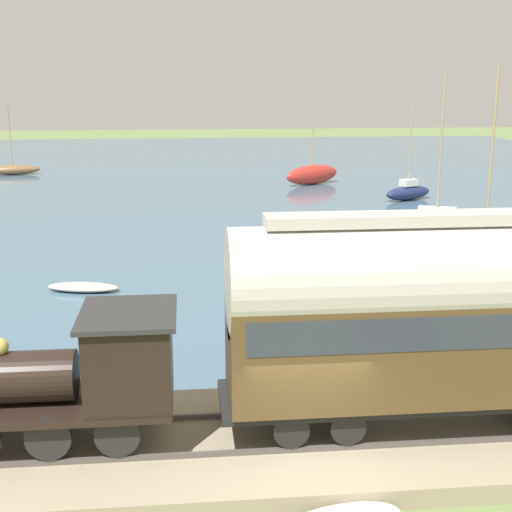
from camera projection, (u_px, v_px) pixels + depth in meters
The scene contains 12 objects.
ground_plane at pixel (307, 475), 14.75m from camera, with size 200.00×200.00×0.00m, color #607542.
harbor_water at pixel (214, 180), 56.97m from camera, with size 80.00×80.00×0.01m.
rail_embankment at pixel (299, 441), 15.68m from camera, with size 4.90×56.00×0.55m.
steam_locomotive at pixel (76, 370), 14.76m from camera, with size 2.29×5.54×3.06m.
passenger_coach at pixel (441, 310), 15.25m from camera, with size 2.34×9.52×4.73m.
sailboat_gray at pixel (436, 226), 35.80m from camera, with size 3.27×6.24×8.24m.
sailboat_green at pixel (481, 283), 26.66m from camera, with size 3.59×4.43×8.48m.
sailboat_red at pixel (312, 174), 54.33m from camera, with size 3.69×4.91×5.51m.
sailboat_navy at pixel (408, 192), 47.45m from camera, with size 2.70×3.87×6.24m.
sailboat_brown at pixel (13, 169), 59.70m from camera, with size 1.70×4.54×5.96m.
rowboat_off_pier at pixel (83, 287), 27.31m from camera, with size 1.47×2.90×0.32m.
rowboat_far_out at pixel (277, 311), 24.58m from camera, with size 2.44×2.23×0.30m.
Camera 1 is at (-13.02, 2.38, 8.00)m, focal length 50.00 mm.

